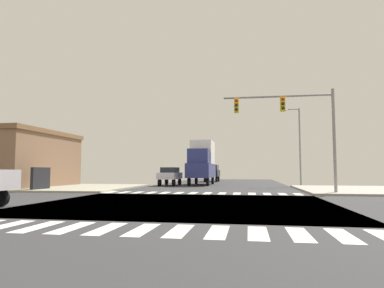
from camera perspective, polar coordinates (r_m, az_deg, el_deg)
The scene contains 10 objects.
ground at distance 16.43m, azimuth -1.32°, elevation -10.00°, with size 90.00×90.00×0.05m.
sidewalk_corner_ne at distance 29.82m, azimuth 29.13°, elevation -6.76°, with size 12.00×12.00×0.14m.
sidewalk_corner_nw at distance 32.36m, azimuth -20.48°, elevation -6.82°, with size 12.00×12.00×0.14m.
crosswalk_near at distance 9.49m, azimuth -11.33°, elevation -13.82°, with size 13.50×2.00×0.01m.
crosswalk_far at distance 23.65m, azimuth 1.40°, elevation -8.23°, with size 13.50×2.00×0.01m.
traffic_signal_mast at distance 24.15m, azimuth 16.17°, elevation 4.45°, with size 7.40×0.55×7.05m.
street_lamp at distance 36.20m, azimuth 17.23°, elevation 0.79°, with size 1.78×0.32×7.92m.
sedan_crossing_1 at distance 35.48m, azimuth -3.71°, elevation -5.16°, with size 1.80×4.30×1.88m.
suv_queued_2 at distance 47.73m, azimuth 3.35°, elevation -4.65°, with size 1.96×4.60×2.34m.
box_truck_outer_1 at distance 37.41m, azimuth 1.66°, elevation -2.92°, with size 2.40×7.20×4.85m.
Camera 1 is at (3.03, -16.06, 1.56)m, focal length 31.81 mm.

